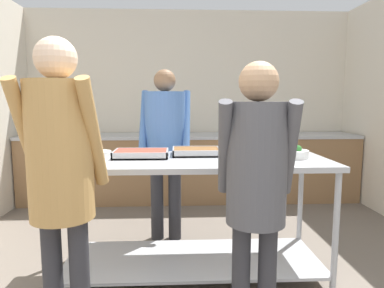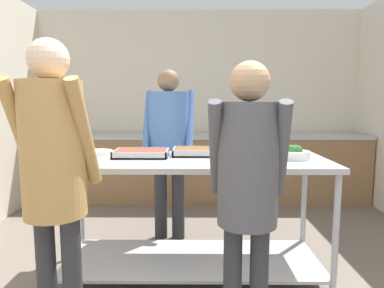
{
  "view_description": "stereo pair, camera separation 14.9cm",
  "coord_description": "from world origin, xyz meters",
  "px_view_note": "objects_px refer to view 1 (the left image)",
  "views": [
    {
      "loc": [
        -0.2,
        -1.04,
        1.38
      ],
      "look_at": [
        -0.07,
        1.65,
        1.04
      ],
      "focal_mm": 32.0,
      "sensor_mm": 36.0,
      "label": 1
    },
    {
      "loc": [
        -0.05,
        -1.04,
        1.38
      ],
      "look_at": [
        -0.07,
        1.65,
        1.04
      ],
      "focal_mm": 32.0,
      "sensor_mm": 36.0,
      "label": 2
    }
  ],
  "objects_px": {
    "serving_tray_roast": "(141,154)",
    "cook_behind_counter": "(165,137)",
    "guest_serving_right": "(61,164)",
    "water_bottle": "(175,124)",
    "broccoli_bowl": "(294,152)",
    "plate_stack": "(96,154)",
    "serving_tray_vegetables": "(196,152)",
    "sauce_pan": "(248,150)",
    "guest_serving_left": "(256,175)"
  },
  "relations": [
    {
      "from": "sauce_pan",
      "to": "cook_behind_counter",
      "type": "bearing_deg",
      "value": 139.65
    },
    {
      "from": "serving_tray_roast",
      "to": "guest_serving_right",
      "type": "relative_size",
      "value": 0.25
    },
    {
      "from": "guest_serving_right",
      "to": "sauce_pan",
      "type": "bearing_deg",
      "value": 39.61
    },
    {
      "from": "serving_tray_vegetables",
      "to": "guest_serving_left",
      "type": "height_order",
      "value": "guest_serving_left"
    },
    {
      "from": "plate_stack",
      "to": "water_bottle",
      "type": "relative_size",
      "value": 0.8
    },
    {
      "from": "serving_tray_vegetables",
      "to": "broccoli_bowl",
      "type": "distance_m",
      "value": 0.77
    },
    {
      "from": "guest_serving_right",
      "to": "water_bottle",
      "type": "distance_m",
      "value": 2.95
    },
    {
      "from": "broccoli_bowl",
      "to": "cook_behind_counter",
      "type": "bearing_deg",
      "value": 144.3
    },
    {
      "from": "sauce_pan",
      "to": "cook_behind_counter",
      "type": "xyz_separation_m",
      "value": [
        -0.68,
        0.58,
        0.04
      ]
    },
    {
      "from": "plate_stack",
      "to": "guest_serving_left",
      "type": "height_order",
      "value": "guest_serving_left"
    },
    {
      "from": "serving_tray_vegetables",
      "to": "sauce_pan",
      "type": "distance_m",
      "value": 0.42
    },
    {
      "from": "guest_serving_right",
      "to": "cook_behind_counter",
      "type": "bearing_deg",
      "value": 72.57
    },
    {
      "from": "serving_tray_roast",
      "to": "water_bottle",
      "type": "height_order",
      "value": "water_bottle"
    },
    {
      "from": "serving_tray_vegetables",
      "to": "water_bottle",
      "type": "xyz_separation_m",
      "value": [
        -0.18,
        1.88,
        0.1
      ]
    },
    {
      "from": "broccoli_bowl",
      "to": "water_bottle",
      "type": "xyz_separation_m",
      "value": [
        -0.92,
        2.07,
        0.08
      ]
    },
    {
      "from": "broccoli_bowl",
      "to": "cook_behind_counter",
      "type": "xyz_separation_m",
      "value": [
        -1.01,
        0.73,
        0.05
      ]
    },
    {
      "from": "sauce_pan",
      "to": "guest_serving_left",
      "type": "height_order",
      "value": "guest_serving_left"
    },
    {
      "from": "broccoli_bowl",
      "to": "water_bottle",
      "type": "distance_m",
      "value": 2.27
    },
    {
      "from": "cook_behind_counter",
      "to": "serving_tray_roast",
      "type": "bearing_deg",
      "value": -105.26
    },
    {
      "from": "guest_serving_right",
      "to": "cook_behind_counter",
      "type": "xyz_separation_m",
      "value": [
        0.49,
        1.55,
        -0.03
      ]
    },
    {
      "from": "guest_serving_left",
      "to": "cook_behind_counter",
      "type": "bearing_deg",
      "value": 109.46
    },
    {
      "from": "sauce_pan",
      "to": "broccoli_bowl",
      "type": "bearing_deg",
      "value": -24.04
    },
    {
      "from": "guest_serving_right",
      "to": "water_bottle",
      "type": "bearing_deg",
      "value": 78.71
    },
    {
      "from": "cook_behind_counter",
      "to": "plate_stack",
      "type": "bearing_deg",
      "value": -134.78
    },
    {
      "from": "serving_tray_vegetables",
      "to": "broccoli_bowl",
      "type": "xyz_separation_m",
      "value": [
        0.74,
        -0.19,
        0.02
      ]
    },
    {
      "from": "water_bottle",
      "to": "guest_serving_left",
      "type": "bearing_deg",
      "value": -81.17
    },
    {
      "from": "cook_behind_counter",
      "to": "water_bottle",
      "type": "distance_m",
      "value": 1.35
    },
    {
      "from": "plate_stack",
      "to": "serving_tray_roast",
      "type": "relative_size",
      "value": 0.59
    },
    {
      "from": "sauce_pan",
      "to": "cook_behind_counter",
      "type": "height_order",
      "value": "cook_behind_counter"
    },
    {
      "from": "serving_tray_vegetables",
      "to": "water_bottle",
      "type": "bearing_deg",
      "value": 95.42
    },
    {
      "from": "plate_stack",
      "to": "sauce_pan",
      "type": "distance_m",
      "value": 1.23
    },
    {
      "from": "serving_tray_roast",
      "to": "guest_serving_right",
      "type": "distance_m",
      "value": 0.98
    },
    {
      "from": "plate_stack",
      "to": "serving_tray_roast",
      "type": "bearing_deg",
      "value": -12.27
    },
    {
      "from": "broccoli_bowl",
      "to": "plate_stack",
      "type": "bearing_deg",
      "value": 173.32
    },
    {
      "from": "serving_tray_roast",
      "to": "cook_behind_counter",
      "type": "relative_size",
      "value": 0.25
    },
    {
      "from": "sauce_pan",
      "to": "guest_serving_left",
      "type": "relative_size",
      "value": 0.23
    },
    {
      "from": "guest_serving_left",
      "to": "water_bottle",
      "type": "distance_m",
      "value": 2.9
    },
    {
      "from": "broccoli_bowl",
      "to": "water_bottle",
      "type": "height_order",
      "value": "water_bottle"
    },
    {
      "from": "cook_behind_counter",
      "to": "water_bottle",
      "type": "xyz_separation_m",
      "value": [
        0.09,
        1.35,
        0.03
      ]
    },
    {
      "from": "serving_tray_roast",
      "to": "broccoli_bowl",
      "type": "relative_size",
      "value": 1.88
    },
    {
      "from": "serving_tray_vegetables",
      "to": "sauce_pan",
      "type": "bearing_deg",
      "value": -6.38
    },
    {
      "from": "broccoli_bowl",
      "to": "guest_serving_left",
      "type": "xyz_separation_m",
      "value": [
        -0.48,
        -0.79,
        0.0
      ]
    },
    {
      "from": "plate_stack",
      "to": "guest_serving_left",
      "type": "distance_m",
      "value": 1.45
    },
    {
      "from": "sauce_pan",
      "to": "guest_serving_right",
      "type": "bearing_deg",
      "value": -140.39
    },
    {
      "from": "sauce_pan",
      "to": "broccoli_bowl",
      "type": "xyz_separation_m",
      "value": [
        0.33,
        -0.15,
        -0.0
      ]
    },
    {
      "from": "sauce_pan",
      "to": "broccoli_bowl",
      "type": "relative_size",
      "value": 1.63
    },
    {
      "from": "serving_tray_vegetables",
      "to": "water_bottle",
      "type": "distance_m",
      "value": 1.89
    },
    {
      "from": "serving_tray_vegetables",
      "to": "guest_serving_left",
      "type": "distance_m",
      "value": 1.02
    },
    {
      "from": "guest_serving_left",
      "to": "plate_stack",
      "type": "bearing_deg",
      "value": 138.0
    },
    {
      "from": "serving_tray_roast",
      "to": "serving_tray_vegetables",
      "type": "distance_m",
      "value": 0.45
    }
  ]
}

